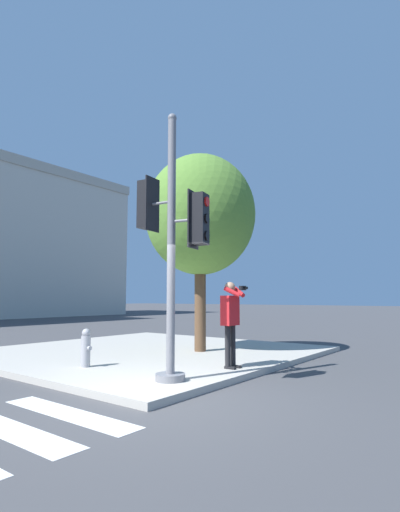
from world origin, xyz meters
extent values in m
plane|color=#424244|center=(0.00, 0.00, 0.00)|extent=(160.00, 160.00, 0.00)
cube|color=#ADA89E|center=(3.50, 3.50, 0.06)|extent=(8.00, 8.00, 0.13)
cube|color=silver|center=(-1.20, 0.30, 0.00)|extent=(0.43, 2.53, 0.01)
cube|color=silver|center=(-2.01, 0.30, 0.00)|extent=(0.43, 2.53, 0.01)
cylinder|color=slate|center=(0.78, 0.22, 0.19)|extent=(0.52, 0.52, 0.12)
cylinder|color=slate|center=(0.78, 0.22, 2.54)|extent=(0.15, 0.15, 4.59)
sphere|color=slate|center=(0.78, 0.22, 4.88)|extent=(0.16, 0.16, 0.16)
cylinder|color=slate|center=(0.74, 0.48, 3.29)|extent=(0.10, 0.37, 0.05)
cube|color=black|center=(0.70, 0.78, 3.29)|extent=(0.33, 0.28, 0.90)
cube|color=black|center=(0.72, 0.65, 3.29)|extent=(0.42, 0.08, 1.02)
cylinder|color=red|center=(0.68, 0.91, 3.59)|extent=(0.17, 0.05, 0.17)
cylinder|color=black|center=(0.68, 0.91, 3.29)|extent=(0.17, 0.05, 0.17)
cylinder|color=black|center=(0.68, 0.91, 2.99)|extent=(0.17, 0.05, 0.17)
cylinder|color=slate|center=(0.84, -0.03, 2.92)|extent=(0.13, 0.37, 0.05)
cube|color=black|center=(0.91, -0.33, 2.92)|extent=(0.35, 0.30, 0.90)
cube|color=black|center=(0.88, -0.20, 2.92)|extent=(0.41, 0.12, 1.02)
cylinder|color=red|center=(0.94, -0.46, 3.22)|extent=(0.17, 0.07, 0.17)
cylinder|color=black|center=(0.94, -0.46, 2.92)|extent=(0.17, 0.07, 0.17)
cylinder|color=black|center=(0.94, -0.46, 2.62)|extent=(0.17, 0.07, 0.17)
cube|color=black|center=(2.37, 0.02, 0.15)|extent=(0.09, 0.24, 0.05)
cube|color=black|center=(2.57, 0.02, 0.15)|extent=(0.09, 0.24, 0.05)
cylinder|color=black|center=(2.37, 0.08, 0.56)|extent=(0.11, 0.11, 0.86)
cylinder|color=black|center=(2.57, 0.08, 0.56)|extent=(0.11, 0.11, 0.86)
cube|color=red|center=(2.47, 0.08, 1.30)|extent=(0.40, 0.22, 0.61)
sphere|color=tan|center=(2.47, 0.08, 1.77)|extent=(0.22, 0.22, 0.22)
cube|color=black|center=(2.47, -0.23, 1.75)|extent=(0.12, 0.10, 0.09)
cylinder|color=black|center=(2.47, -0.30, 1.75)|extent=(0.06, 0.08, 0.06)
cylinder|color=red|center=(2.33, -0.06, 1.68)|extent=(0.23, 0.35, 0.23)
cylinder|color=red|center=(2.60, -0.06, 1.68)|extent=(0.23, 0.35, 0.23)
cylinder|color=brown|center=(4.16, 2.14, 1.46)|extent=(0.31, 0.31, 2.67)
ellipsoid|color=#568433|center=(4.16, 2.14, 3.87)|extent=(3.06, 3.06, 3.37)
cylinder|color=#99999E|center=(0.75, 2.55, 0.45)|extent=(0.19, 0.19, 0.64)
sphere|color=#99999E|center=(0.75, 2.55, 0.82)|extent=(0.18, 0.18, 0.18)
cylinder|color=#99999E|center=(0.75, 2.43, 0.52)|extent=(0.09, 0.06, 0.09)
cube|color=beige|center=(13.65, 29.84, 5.84)|extent=(16.23, 10.63, 11.69)
cube|color=#B2AD9E|center=(13.65, 29.84, 12.09)|extent=(16.43, 10.83, 0.80)
camera|label=1|loc=(-4.55, -4.49, 1.55)|focal=28.00mm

